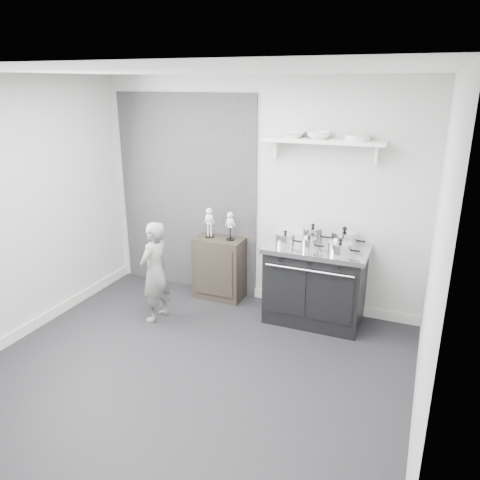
% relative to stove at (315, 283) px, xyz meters
% --- Properties ---
extents(ground, '(4.00, 4.00, 0.00)m').
position_rel_stove_xyz_m(ground, '(-0.84, -1.48, -0.45)').
color(ground, black).
rests_on(ground, ground).
extents(room_shell, '(4.02, 3.62, 2.71)m').
position_rel_stove_xyz_m(room_shell, '(-0.93, -1.33, 1.19)').
color(room_shell, beige).
rests_on(room_shell, ground).
extents(wall_shelf, '(1.30, 0.26, 0.24)m').
position_rel_stove_xyz_m(wall_shelf, '(-0.04, 0.20, 1.56)').
color(wall_shelf, white).
rests_on(wall_shelf, room_shell).
extents(stove, '(1.12, 0.70, 0.90)m').
position_rel_stove_xyz_m(stove, '(0.00, 0.00, 0.00)').
color(stove, black).
rests_on(stove, ground).
extents(side_cabinet, '(0.61, 0.35, 0.79)m').
position_rel_stove_xyz_m(side_cabinet, '(-1.26, 0.13, -0.06)').
color(side_cabinet, black).
rests_on(side_cabinet, ground).
extents(child, '(0.33, 0.46, 1.17)m').
position_rel_stove_xyz_m(child, '(-1.68, -0.67, 0.13)').
color(child, slate).
rests_on(child, ground).
extents(pot_front_left, '(0.30, 0.21, 0.17)m').
position_rel_stove_xyz_m(pot_front_left, '(-0.34, -0.09, 0.51)').
color(pot_front_left, silver).
rests_on(pot_front_left, stove).
extents(pot_back_left, '(0.32, 0.23, 0.22)m').
position_rel_stove_xyz_m(pot_back_left, '(-0.08, 0.10, 0.54)').
color(pot_back_left, silver).
rests_on(pot_back_left, stove).
extents(pot_back_right, '(0.38, 0.30, 0.22)m').
position_rel_stove_xyz_m(pot_back_right, '(0.26, 0.12, 0.53)').
color(pot_back_right, silver).
rests_on(pot_back_right, stove).
extents(pot_front_right, '(0.34, 0.25, 0.17)m').
position_rel_stove_xyz_m(pot_front_right, '(0.27, -0.15, 0.51)').
color(pot_front_right, silver).
rests_on(pot_front_right, stove).
extents(pot_front_center, '(0.25, 0.16, 0.16)m').
position_rel_stove_xyz_m(pot_front_center, '(-0.06, -0.14, 0.51)').
color(pot_front_center, silver).
rests_on(pot_front_center, stove).
extents(skeleton_full, '(0.12, 0.08, 0.43)m').
position_rel_stove_xyz_m(skeleton_full, '(-1.39, 0.13, 0.55)').
color(skeleton_full, beige).
rests_on(skeleton_full, side_cabinet).
extents(skeleton_torso, '(0.11, 0.07, 0.40)m').
position_rel_stove_xyz_m(skeleton_torso, '(-1.11, 0.13, 0.54)').
color(skeleton_torso, beige).
rests_on(skeleton_torso, side_cabinet).
extents(bowl_large, '(0.29, 0.29, 0.07)m').
position_rel_stove_xyz_m(bowl_large, '(-0.39, 0.19, 1.62)').
color(bowl_large, white).
rests_on(bowl_large, wall_shelf).
extents(bowl_small, '(0.25, 0.25, 0.08)m').
position_rel_stove_xyz_m(bowl_small, '(-0.09, 0.19, 1.63)').
color(bowl_small, white).
rests_on(bowl_small, wall_shelf).
extents(plate_stack, '(0.26, 0.26, 0.06)m').
position_rel_stove_xyz_m(plate_stack, '(0.31, 0.19, 1.62)').
color(plate_stack, silver).
rests_on(plate_stack, wall_shelf).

